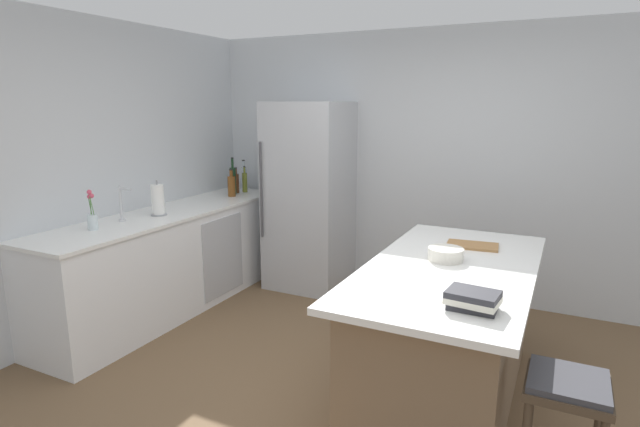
# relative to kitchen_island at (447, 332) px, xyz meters

# --- Properties ---
(ground_plane) EXTENTS (7.20, 7.20, 0.00)m
(ground_plane) POSITION_rel_kitchen_island_xyz_m (-0.57, -0.37, -0.46)
(ground_plane) COLOR brown
(wall_rear) EXTENTS (6.00, 0.10, 2.60)m
(wall_rear) POSITION_rel_kitchen_island_xyz_m (-0.57, 1.88, 0.84)
(wall_rear) COLOR silver
(wall_rear) RESTS_ON ground_plane
(wall_left) EXTENTS (0.10, 6.00, 2.60)m
(wall_left) POSITION_rel_kitchen_island_xyz_m (-3.02, -0.37, 0.84)
(wall_left) COLOR silver
(wall_left) RESTS_ON ground_plane
(counter_run_left) EXTENTS (0.68, 2.75, 0.93)m
(counter_run_left) POSITION_rel_kitchen_island_xyz_m (-2.64, 0.37, 0.01)
(counter_run_left) COLOR white
(counter_run_left) RESTS_ON ground_plane
(kitchen_island) EXTENTS (0.99, 1.98, 0.90)m
(kitchen_island) POSITION_rel_kitchen_island_xyz_m (0.00, 0.00, 0.00)
(kitchen_island) COLOR #7A6047
(kitchen_island) RESTS_ON ground_plane
(refrigerator) EXTENTS (0.77, 0.72, 1.91)m
(refrigerator) POSITION_rel_kitchen_island_xyz_m (-1.78, 1.48, 0.50)
(refrigerator) COLOR #B7BABF
(refrigerator) RESTS_ON ground_plane
(bar_stool) EXTENTS (0.36, 0.36, 0.68)m
(bar_stool) POSITION_rel_kitchen_island_xyz_m (0.69, -0.70, 0.10)
(bar_stool) COLOR #473828
(bar_stool) RESTS_ON ground_plane
(sink_faucet) EXTENTS (0.15, 0.05, 0.30)m
(sink_faucet) POSITION_rel_kitchen_island_xyz_m (-2.69, -0.12, 0.63)
(sink_faucet) COLOR silver
(sink_faucet) RESTS_ON counter_run_left
(flower_vase) EXTENTS (0.08, 0.08, 0.32)m
(flower_vase) POSITION_rel_kitchen_island_xyz_m (-2.68, -0.43, 0.57)
(flower_vase) COLOR silver
(flower_vase) RESTS_ON counter_run_left
(paper_towel_roll) EXTENTS (0.14, 0.14, 0.31)m
(paper_towel_roll) POSITION_rel_kitchen_island_xyz_m (-2.61, 0.20, 0.61)
(paper_towel_roll) COLOR gray
(paper_towel_roll) RESTS_ON counter_run_left
(soda_bottle) EXTENTS (0.06, 0.06, 0.34)m
(soda_bottle) POSITION_rel_kitchen_island_xyz_m (-2.69, 1.63, 0.61)
(soda_bottle) COLOR silver
(soda_bottle) RESTS_ON counter_run_left
(olive_oil_bottle) EXTENTS (0.06, 0.06, 0.29)m
(olive_oil_bottle) POSITION_rel_kitchen_island_xyz_m (-2.61, 1.53, 0.59)
(olive_oil_bottle) COLOR olive
(olive_oil_bottle) RESTS_ON counter_run_left
(syrup_bottle) EXTENTS (0.07, 0.07, 0.28)m
(syrup_bottle) POSITION_rel_kitchen_island_xyz_m (-2.67, 1.45, 0.59)
(syrup_bottle) COLOR #5B3319
(syrup_bottle) RESTS_ON counter_run_left
(wine_bottle) EXTENTS (0.06, 0.06, 0.40)m
(wine_bottle) POSITION_rel_kitchen_island_xyz_m (-2.64, 1.35, 0.63)
(wine_bottle) COLOR #19381E
(wine_bottle) RESTS_ON counter_run_left
(whiskey_bottle) EXTENTS (0.08, 0.08, 0.29)m
(whiskey_bottle) POSITION_rel_kitchen_island_xyz_m (-2.58, 1.24, 0.59)
(whiskey_bottle) COLOR brown
(whiskey_bottle) RESTS_ON counter_run_left
(cookbook_stack) EXTENTS (0.26, 0.20, 0.09)m
(cookbook_stack) POSITION_rel_kitchen_island_xyz_m (0.24, -0.64, 0.50)
(cookbook_stack) COLOR #2D2D33
(cookbook_stack) RESTS_ON kitchen_island
(mixing_bowl) EXTENTS (0.23, 0.23, 0.08)m
(mixing_bowl) POSITION_rel_kitchen_island_xyz_m (-0.06, 0.10, 0.49)
(mixing_bowl) COLOR silver
(mixing_bowl) RESTS_ON kitchen_island
(cutting_board) EXTENTS (0.37, 0.24, 0.02)m
(cutting_board) POSITION_rel_kitchen_island_xyz_m (0.04, 0.50, 0.46)
(cutting_board) COLOR #9E7042
(cutting_board) RESTS_ON kitchen_island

